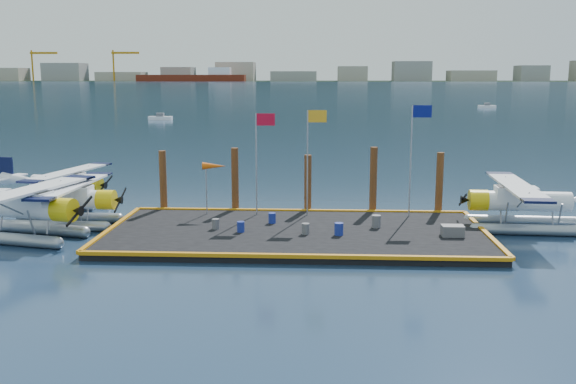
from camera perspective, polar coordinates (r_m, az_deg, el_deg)
name	(u,v)px	position (r m, az deg, el deg)	size (l,w,h in m)	color
ground	(296,237)	(34.54, 0.73, -4.05)	(4000.00, 4000.00, 0.00)	#183148
dock	(296,234)	(34.49, 0.73, -3.73)	(20.00, 10.00, 0.40)	black
dock_bumpers	(296,228)	(34.42, 0.73, -3.26)	(20.25, 10.25, 0.18)	#CA7C0B
far_backdrop	(411,75)	(1786.95, 10.86, 10.20)	(3050.00, 2050.00, 810.00)	black
seaplane_a	(23,210)	(36.53, -22.52, -1.53)	(9.40, 10.19, 3.61)	#8E949B
seaplane_b	(67,202)	(38.84, -19.05, -0.84)	(8.37, 9.22, 3.29)	#8E949B
seaplane_c	(64,186)	(45.04, -19.26, 0.53)	(8.12, 8.84, 3.13)	#8E949B
seaplane_d	(523,204)	(38.08, 20.14, -1.02)	(8.80, 9.70, 3.45)	#8E949B
drum_0	(216,224)	(34.87, -6.45, -2.83)	(0.39, 0.39, 0.55)	#59585D
drum_1	(306,229)	(33.57, 1.57, -3.28)	(0.40, 0.40, 0.56)	#59585D
drum_2	(339,229)	(33.41, 4.54, -3.30)	(0.46, 0.46, 0.65)	navy
drum_3	(241,227)	(34.08, -4.22, -3.10)	(0.40, 0.40, 0.56)	navy
drum_4	(376,221)	(35.29, 7.85, -2.60)	(0.48, 0.48, 0.68)	#59585D
drum_5	(272,218)	(36.01, -1.42, -2.33)	(0.41, 0.41, 0.58)	navy
crate	(453,231)	(34.20, 14.42, -3.35)	(1.13, 0.75, 0.56)	#59585D
flagpole_red	(260,148)	(37.64, -2.52, 3.94)	(1.14, 0.08, 6.00)	#96969E
flagpole_yellow	(311,146)	(37.45, 2.05, 4.09)	(1.14, 0.08, 6.20)	#96969E
flagpole_blue	(415,144)	(37.81, 11.20, 4.23)	(1.14, 0.08, 6.50)	#96969E
windsock	(214,167)	(38.14, -6.60, 2.20)	(1.40, 0.44, 3.12)	#96969E
piling_0	(163,183)	(40.59, -11.03, 0.82)	(0.44, 0.44, 4.00)	#4D2E16
piling_1	(235,182)	(39.72, -4.73, 0.91)	(0.44, 0.44, 4.20)	#4D2E16
piling_2	(308,186)	(39.41, 1.77, 0.57)	(0.44, 0.44, 3.80)	#4D2E16
piling_3	(373,182)	(39.49, 7.59, 0.87)	(0.44, 0.44, 4.30)	#4D2E16
piling_4	(439,185)	(40.03, 13.30, 0.60)	(0.44, 0.44, 4.00)	#4D2E16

